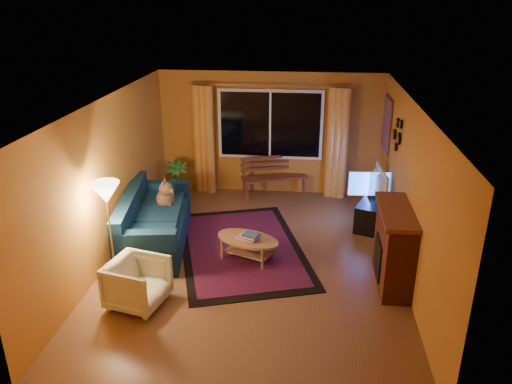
# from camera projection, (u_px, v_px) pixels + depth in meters

# --- Properties ---
(floor) EXTENTS (4.50, 6.00, 0.02)m
(floor) POSITION_uv_depth(u_px,v_px,m) (254.00, 261.00, 7.86)
(floor) COLOR brown
(floor) RESTS_ON ground
(ceiling) EXTENTS (4.50, 6.00, 0.02)m
(ceiling) POSITION_uv_depth(u_px,v_px,m) (254.00, 103.00, 6.92)
(ceiling) COLOR white
(ceiling) RESTS_ON ground
(wall_back) EXTENTS (4.50, 0.02, 2.50)m
(wall_back) POSITION_uv_depth(u_px,v_px,m) (270.00, 134.00, 10.16)
(wall_back) COLOR #BC7729
(wall_back) RESTS_ON ground
(wall_left) EXTENTS (0.02, 6.00, 2.50)m
(wall_left) POSITION_uv_depth(u_px,v_px,m) (107.00, 181.00, 7.61)
(wall_left) COLOR #BC7729
(wall_left) RESTS_ON ground
(wall_right) EXTENTS (0.02, 6.00, 2.50)m
(wall_right) POSITION_uv_depth(u_px,v_px,m) (410.00, 193.00, 7.16)
(wall_right) COLOR #BC7729
(wall_right) RESTS_ON ground
(window) EXTENTS (2.00, 0.02, 1.30)m
(window) POSITION_uv_depth(u_px,v_px,m) (270.00, 125.00, 10.03)
(window) COLOR black
(window) RESTS_ON wall_back
(curtain_rod) EXTENTS (3.20, 0.03, 0.03)m
(curtain_rod) POSITION_uv_depth(u_px,v_px,m) (270.00, 85.00, 9.69)
(curtain_rod) COLOR #BF8C3F
(curtain_rod) RESTS_ON wall_back
(curtain_left) EXTENTS (0.36, 0.36, 2.24)m
(curtain_left) POSITION_uv_depth(u_px,v_px,m) (204.00, 140.00, 10.23)
(curtain_left) COLOR orange
(curtain_left) RESTS_ON ground
(curtain_right) EXTENTS (0.36, 0.36, 2.24)m
(curtain_right) POSITION_uv_depth(u_px,v_px,m) (337.00, 144.00, 9.96)
(curtain_right) COLOR orange
(curtain_right) RESTS_ON ground
(bench) EXTENTS (1.39, 0.82, 0.40)m
(bench) POSITION_uv_depth(u_px,v_px,m) (274.00, 186.00, 10.31)
(bench) COLOR #532919
(bench) RESTS_ON ground
(potted_plant) EXTENTS (0.55, 0.55, 0.81)m
(potted_plant) POSITION_uv_depth(u_px,v_px,m) (177.00, 181.00, 10.03)
(potted_plant) COLOR #235B1E
(potted_plant) RESTS_ON ground
(sofa) EXTENTS (1.28, 2.36, 0.91)m
(sofa) POSITION_uv_depth(u_px,v_px,m) (155.00, 219.00, 8.23)
(sofa) COLOR #0C2740
(sofa) RESTS_ON ground
(dog) EXTENTS (0.40, 0.48, 0.45)m
(dog) POSITION_uv_depth(u_px,v_px,m) (165.00, 195.00, 8.60)
(dog) COLOR brown
(dog) RESTS_ON sofa
(armchair) EXTENTS (0.80, 0.83, 0.72)m
(armchair) POSITION_uv_depth(u_px,v_px,m) (137.00, 281.00, 6.64)
(armchair) COLOR beige
(armchair) RESTS_ON ground
(floor_lamp) EXTENTS (0.33, 0.33, 1.55)m
(floor_lamp) POSITION_uv_depth(u_px,v_px,m) (111.00, 233.00, 7.03)
(floor_lamp) COLOR #BF8C3F
(floor_lamp) RESTS_ON ground
(rug) EXTENTS (2.75, 3.48, 0.02)m
(rug) POSITION_uv_depth(u_px,v_px,m) (241.00, 248.00, 8.23)
(rug) COLOR maroon
(rug) RESTS_ON ground
(coffee_table) EXTENTS (1.35, 1.35, 0.38)m
(coffee_table) POSITION_uv_depth(u_px,v_px,m) (248.00, 249.00, 7.83)
(coffee_table) COLOR #A3744B
(coffee_table) RESTS_ON ground
(tv_console) EXTENTS (0.77, 1.24, 0.49)m
(tv_console) POSITION_uv_depth(u_px,v_px,m) (373.00, 211.00, 9.04)
(tv_console) COLOR black
(tv_console) RESTS_ON ground
(television) EXTENTS (0.19, 0.95, 0.55)m
(television) POSITION_uv_depth(u_px,v_px,m) (376.00, 184.00, 8.85)
(television) COLOR black
(television) RESTS_ON tv_console
(fireplace) EXTENTS (0.40, 1.20, 1.10)m
(fireplace) POSITION_uv_depth(u_px,v_px,m) (394.00, 249.00, 7.08)
(fireplace) COLOR maroon
(fireplace) RESTS_ON ground
(mirror_cluster) EXTENTS (0.06, 0.60, 0.56)m
(mirror_cluster) POSITION_uv_depth(u_px,v_px,m) (397.00, 132.00, 8.16)
(mirror_cluster) COLOR black
(mirror_cluster) RESTS_ON wall_right
(painting) EXTENTS (0.04, 0.76, 0.96)m
(painting) POSITION_uv_depth(u_px,v_px,m) (387.00, 124.00, 9.28)
(painting) COLOR #C94F1E
(painting) RESTS_ON wall_right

